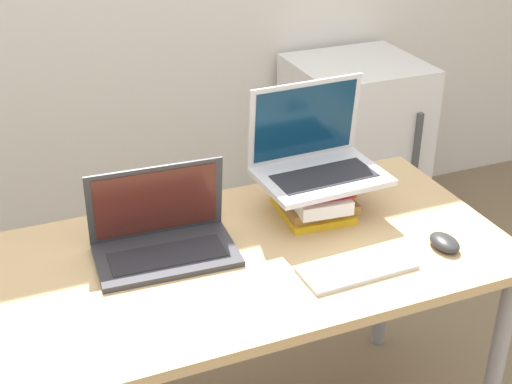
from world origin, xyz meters
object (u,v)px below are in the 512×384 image
at_px(book_stack, 313,195).
at_px(mouse, 445,242).
at_px(laptop_on_books, 316,158).
at_px(wireless_keyboard, 357,268).
at_px(mini_fridge, 352,148).
at_px(laptop_left, 163,237).

relative_size(book_stack, mouse, 2.71).
height_order(laptop_on_books, mouse, laptop_on_books).
distance_m(book_stack, wireless_keyboard, 0.32).
relative_size(laptop_on_books, mouse, 3.57).
xyz_separation_m(book_stack, laptop_on_books, (0.01, 0.02, 0.11)).
height_order(book_stack, mini_fridge, book_stack).
bearing_deg(laptop_on_books, mouse, -55.45).
xyz_separation_m(laptop_on_books, mini_fridge, (0.69, 0.96, -0.50)).
xyz_separation_m(book_stack, wireless_keyboard, (-0.03, -0.32, -0.05)).
relative_size(laptop_left, laptop_on_books, 1.04).
xyz_separation_m(wireless_keyboard, mini_fridge, (0.73, 1.29, -0.34)).
bearing_deg(mini_fridge, laptop_on_books, -125.77).
distance_m(laptop_on_books, mouse, 0.43).
distance_m(laptop_on_books, mini_fridge, 1.28).
height_order(laptop_on_books, mini_fridge, laptop_on_books).
relative_size(laptop_left, book_stack, 1.37).
height_order(laptop_left, laptop_on_books, laptop_on_books).
relative_size(book_stack, laptop_on_books, 0.76).
xyz_separation_m(wireless_keyboard, mouse, (0.27, 0.00, 0.01)).
bearing_deg(wireless_keyboard, mouse, 0.72).
relative_size(laptop_on_books, mini_fridge, 0.44).
relative_size(wireless_keyboard, mouse, 2.98).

